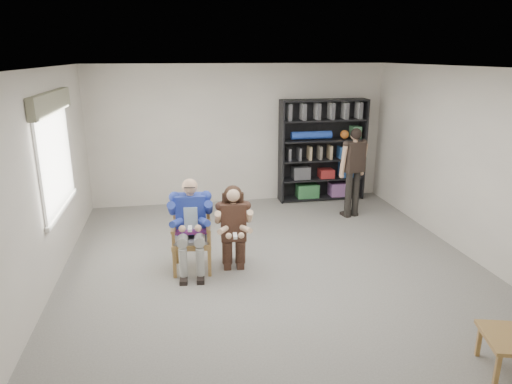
{
  "coord_description": "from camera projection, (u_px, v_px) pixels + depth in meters",
  "views": [
    {
      "loc": [
        -1.35,
        -5.62,
        2.96
      ],
      "look_at": [
        -0.2,
        0.6,
        1.05
      ],
      "focal_mm": 32.0,
      "sensor_mm": 36.0,
      "label": 1
    }
  ],
  "objects": [
    {
      "name": "seated_man",
      "position": [
        191.0,
        225.0,
        6.36
      ],
      "size": [
        0.65,
        0.85,
        1.35
      ],
      "primitive_type": null,
      "rotation": [
        0.0,
        0.0,
        -0.08
      ],
      "color": "#2A4797",
      "rests_on": "floor"
    },
    {
      "name": "armchair",
      "position": [
        192.0,
        236.0,
        6.41
      ],
      "size": [
        0.65,
        0.63,
        1.04
      ],
      "primitive_type": null,
      "rotation": [
        0.0,
        0.0,
        -0.08
      ],
      "color": "#A57F3A",
      "rests_on": "floor"
    },
    {
      "name": "room_shell",
      "position": [
        279.0,
        179.0,
        5.98
      ],
      "size": [
        6.0,
        7.0,
        2.8
      ],
      "primitive_type": null,
      "color": "beige",
      "rests_on": "ground"
    },
    {
      "name": "window_left",
      "position": [
        57.0,
        154.0,
        6.34
      ],
      "size": [
        0.16,
        2.0,
        1.75
      ],
      "primitive_type": null,
      "color": "white",
      "rests_on": "room_shell"
    },
    {
      "name": "floor",
      "position": [
        278.0,
        275.0,
        6.39
      ],
      "size": [
        6.0,
        7.0,
        0.01
      ],
      "primitive_type": "cube",
      "color": "slate",
      "rests_on": "ground"
    },
    {
      "name": "side_table",
      "position": [
        512.0,
        354.0,
        4.39
      ],
      "size": [
        0.69,
        0.69,
        0.39
      ],
      "primitive_type": null,
      "rotation": [
        0.0,
        0.0,
        -0.28
      ],
      "color": "#A57F3A",
      "rests_on": "floor"
    },
    {
      "name": "kneeling_woman",
      "position": [
        234.0,
        230.0,
        6.37
      ],
      "size": [
        0.58,
        0.87,
        1.24
      ],
      "primitive_type": null,
      "rotation": [
        0.0,
        0.0,
        -0.08
      ],
      "color": "#341E18",
      "rests_on": "floor"
    },
    {
      "name": "standing_man",
      "position": [
        353.0,
        173.0,
        8.47
      ],
      "size": [
        0.58,
        0.42,
        1.69
      ],
      "primitive_type": null,
      "rotation": [
        0.0,
        0.0,
        0.28
      ],
      "color": "black",
      "rests_on": "floor"
    },
    {
      "name": "bookshelf",
      "position": [
        322.0,
        151.0,
        9.47
      ],
      "size": [
        1.8,
        0.38,
        2.1
      ],
      "primitive_type": null,
      "color": "black",
      "rests_on": "floor"
    }
  ]
}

